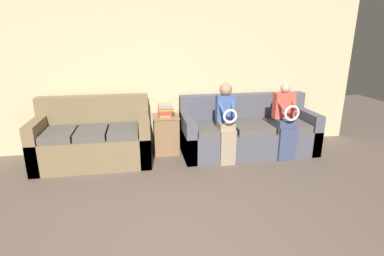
{
  "coord_description": "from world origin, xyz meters",
  "views": [
    {
      "loc": [
        -0.21,
        -1.8,
        1.88
      ],
      "look_at": [
        0.45,
        1.93,
        0.72
      ],
      "focal_mm": 28.0,
      "sensor_mm": 36.0,
      "label": 1
    }
  ],
  "objects_px": {
    "child_right_seated": "(285,119)",
    "couch_main": "(247,133)",
    "child_left_seated": "(226,119)",
    "side_shelf": "(166,133)",
    "book_stack": "(165,110)",
    "couch_side": "(94,140)"
  },
  "relations": [
    {
      "from": "child_left_seated",
      "to": "couch_main",
      "type": "bearing_deg",
      "value": 36.31
    },
    {
      "from": "couch_main",
      "to": "couch_side",
      "type": "bearing_deg",
      "value": -179.37
    },
    {
      "from": "couch_main",
      "to": "child_left_seated",
      "type": "height_order",
      "value": "child_left_seated"
    },
    {
      "from": "side_shelf",
      "to": "child_right_seated",
      "type": "bearing_deg",
      "value": -17.38
    },
    {
      "from": "couch_main",
      "to": "child_right_seated",
      "type": "height_order",
      "value": "child_right_seated"
    },
    {
      "from": "child_right_seated",
      "to": "couch_main",
      "type": "bearing_deg",
      "value": 143.08
    },
    {
      "from": "couch_main",
      "to": "couch_side",
      "type": "relative_size",
      "value": 1.3
    },
    {
      "from": "couch_main",
      "to": "side_shelf",
      "type": "height_order",
      "value": "couch_main"
    },
    {
      "from": "child_left_seated",
      "to": "child_right_seated",
      "type": "relative_size",
      "value": 1.02
    },
    {
      "from": "couch_main",
      "to": "child_left_seated",
      "type": "distance_m",
      "value": 0.69
    },
    {
      "from": "book_stack",
      "to": "child_right_seated",
      "type": "bearing_deg",
      "value": -17.45
    },
    {
      "from": "couch_main",
      "to": "child_right_seated",
      "type": "relative_size",
      "value": 1.85
    },
    {
      "from": "child_right_seated",
      "to": "child_left_seated",
      "type": "bearing_deg",
      "value": 179.53
    },
    {
      "from": "side_shelf",
      "to": "child_left_seated",
      "type": "bearing_deg",
      "value": -32.98
    },
    {
      "from": "couch_main",
      "to": "book_stack",
      "type": "distance_m",
      "value": 1.42
    },
    {
      "from": "side_shelf",
      "to": "book_stack",
      "type": "height_order",
      "value": "book_stack"
    },
    {
      "from": "side_shelf",
      "to": "book_stack",
      "type": "xyz_separation_m",
      "value": [
        -0.0,
        0.0,
        0.4
      ]
    },
    {
      "from": "couch_side",
      "to": "side_shelf",
      "type": "bearing_deg",
      "value": 11.99
    },
    {
      "from": "child_left_seated",
      "to": "child_right_seated",
      "type": "distance_m",
      "value": 0.96
    },
    {
      "from": "couch_main",
      "to": "side_shelf",
      "type": "relative_size",
      "value": 3.48
    },
    {
      "from": "couch_main",
      "to": "child_left_seated",
      "type": "relative_size",
      "value": 1.81
    },
    {
      "from": "couch_main",
      "to": "side_shelf",
      "type": "distance_m",
      "value": 1.36
    }
  ]
}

